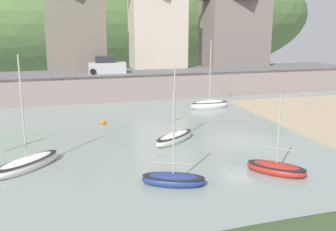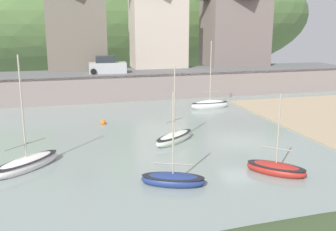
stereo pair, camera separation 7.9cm
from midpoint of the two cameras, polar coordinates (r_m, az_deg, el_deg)
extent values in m
cube|color=gray|center=(27.74, 10.21, -3.75)|extent=(48.00, 40.00, 0.06)
cube|color=gray|center=(43.01, 0.45, 4.19)|extent=(48.00, 2.40, 2.40)
cube|color=#606060|center=(46.38, -0.82, 6.29)|extent=(48.00, 9.00, 0.10)
ellipsoid|color=#567940|center=(79.86, -7.57, 14.26)|extent=(80.00, 44.00, 27.18)
cube|color=#71675A|center=(49.08, -13.19, 11.52)|extent=(6.78, 4.25, 8.75)
cube|color=beige|center=(50.54, -1.56, 12.00)|extent=(6.66, 4.38, 8.94)
cube|color=slate|center=(54.01, 9.39, 11.57)|extent=(7.84, 5.81, 8.28)
cube|color=tan|center=(57.32, 6.94, 13.36)|extent=(2.80, 2.80, 11.52)
ellipsoid|color=#A9271E|center=(22.48, 15.15, -7.46)|extent=(3.23, 3.29, 0.76)
ellipsoid|color=black|center=(22.41, 15.18, -6.96)|extent=(3.16, 3.22, 0.12)
cylinder|color=#B2A893|center=(21.80, 15.51, -1.86)|extent=(0.09, 0.09, 3.78)
cylinder|color=gray|center=(22.10, 15.34, -4.60)|extent=(1.18, 1.23, 0.07)
ellipsoid|color=white|center=(37.94, 5.91, 1.47)|extent=(3.77, 1.11, 1.00)
ellipsoid|color=black|center=(37.89, 5.92, 1.88)|extent=(3.70, 1.09, 0.12)
cylinder|color=#B2A893|center=(37.42, 6.03, 6.37)|extent=(0.09, 0.09, 5.53)
cylinder|color=gray|center=(37.70, 5.95, 3.39)|extent=(1.70, 0.15, 0.07)
ellipsoid|color=white|center=(23.62, -19.63, -6.66)|extent=(4.04, 3.97, 0.91)
ellipsoid|color=black|center=(23.54, -19.68, -6.08)|extent=(3.96, 3.89, 0.12)
cylinder|color=#B2A893|center=(22.76, -20.26, 1.12)|extent=(0.09, 0.09, 5.63)
cylinder|color=gray|center=(23.26, -19.86, -3.89)|extent=(2.04, 1.98, 0.07)
ellipsoid|color=navy|center=(20.29, 0.68, -9.29)|extent=(3.52, 2.50, 0.74)
ellipsoid|color=black|center=(20.21, 0.68, -8.75)|extent=(3.45, 2.45, 0.12)
cylinder|color=#B2A893|center=(19.48, 0.70, -2.62)|extent=(0.09, 0.09, 4.16)
cylinder|color=gray|center=(19.97, 0.69, -6.95)|extent=(1.85, 0.86, 0.07)
ellipsoid|color=silver|center=(27.16, 0.85, -3.31)|extent=(3.73, 3.30, 0.86)
ellipsoid|color=black|center=(27.09, 0.86, -2.83)|extent=(3.65, 3.23, 0.12)
cylinder|color=#B2A893|center=(26.51, 0.87, 2.31)|extent=(0.09, 0.09, 4.56)
cylinder|color=gray|center=(26.82, 0.86, -0.66)|extent=(1.59, 1.30, 0.07)
cube|color=#B6B9BA|center=(45.11, -8.76, 6.77)|extent=(4.20, 1.96, 1.20)
cube|color=#282D33|center=(44.99, -9.12, 7.96)|extent=(2.19, 1.63, 0.80)
cylinder|color=black|center=(46.15, -6.83, 6.63)|extent=(0.64, 0.22, 0.64)
cylinder|color=black|center=(44.58, -6.51, 6.40)|extent=(0.64, 0.22, 0.64)
cylinder|color=black|center=(45.77, -10.94, 6.43)|extent=(0.64, 0.22, 0.64)
cylinder|color=black|center=(44.19, -10.76, 6.20)|extent=(0.64, 0.22, 0.64)
sphere|color=orange|center=(32.24, -9.38, -1.01)|extent=(0.44, 0.44, 0.44)
camera|label=1|loc=(0.04, -90.47, -0.11)|focal=42.51mm
camera|label=2|loc=(0.04, 89.53, 0.11)|focal=42.51mm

